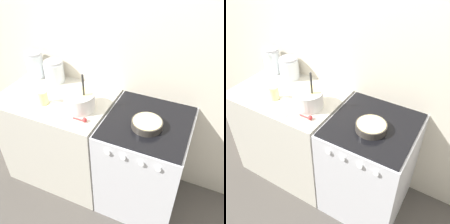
{
  "view_description": "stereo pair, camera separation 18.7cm",
  "coord_description": "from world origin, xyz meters",
  "views": [
    {
      "loc": [
        0.67,
        -1.09,
        2.12
      ],
      "look_at": [
        0.07,
        0.27,
        0.98
      ],
      "focal_mm": 40.0,
      "sensor_mm": 36.0,
      "label": 1
    },
    {
      "loc": [
        0.84,
        -1.01,
        2.12
      ],
      "look_at": [
        0.07,
        0.27,
        0.98
      ],
      "focal_mm": 40.0,
      "sensor_mm": 36.0,
      "label": 2
    }
  ],
  "objects": [
    {
      "name": "mixing_bowl",
      "position": [
        -0.2,
        0.27,
        1.01
      ],
      "size": [
        0.24,
        0.24,
        0.32
      ],
      "color": "white",
      "rests_on": "countertop_cabinet"
    },
    {
      "name": "baking_pan",
      "position": [
        0.35,
        0.27,
        0.96
      ],
      "size": [
        0.23,
        0.23,
        0.06
      ],
      "color": "#38332D",
      "rests_on": "stove"
    },
    {
      "name": "recipe_page",
      "position": [
        -0.37,
        0.17,
        0.93
      ],
      "size": [
        0.2,
        0.25,
        0.01
      ],
      "color": "white",
      "rests_on": "countertop_cabinet"
    },
    {
      "name": "ground_plane",
      "position": [
        0.0,
        0.0,
        0.0
      ],
      "size": [
        12.0,
        12.0,
        0.0
      ],
      "primitive_type": "plane",
      "color": "#4C4742"
    },
    {
      "name": "tin_can",
      "position": [
        -0.51,
        0.21,
        0.99
      ],
      "size": [
        0.08,
        0.08,
        0.12
      ],
      "color": "beige",
      "rests_on": "countertop_cabinet"
    },
    {
      "name": "wall_back",
      "position": [
        0.0,
        0.7,
        1.2
      ],
      "size": [
        4.93,
        0.05,
        2.4
      ],
      "color": "beige",
      "rests_on": "ground_plane"
    },
    {
      "name": "measuring_spoon",
      "position": [
        -0.1,
        0.14,
        0.95
      ],
      "size": [
        0.12,
        0.04,
        0.04
      ],
      "color": "red",
      "rests_on": "countertop_cabinet"
    },
    {
      "name": "stove",
      "position": [
        0.34,
        0.34,
        0.47
      ],
      "size": [
        0.65,
        0.69,
        0.93
      ],
      "color": "silver",
      "rests_on": "ground_plane"
    },
    {
      "name": "storage_jar_left",
      "position": [
        -0.84,
        0.56,
        1.04
      ],
      "size": [
        0.16,
        0.16,
        0.24
      ],
      "color": "silver",
      "rests_on": "countertop_cabinet"
    },
    {
      "name": "countertop_cabinet",
      "position": [
        -0.48,
        0.34,
        0.47
      ],
      "size": [
        0.96,
        0.67,
        0.93
      ],
      "color": "beige",
      "rests_on": "ground_plane"
    },
    {
      "name": "storage_jar_middle",
      "position": [
        -0.63,
        0.56,
        1.02
      ],
      "size": [
        0.18,
        0.18,
        0.2
      ],
      "color": "silver",
      "rests_on": "countertop_cabinet"
    }
  ]
}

